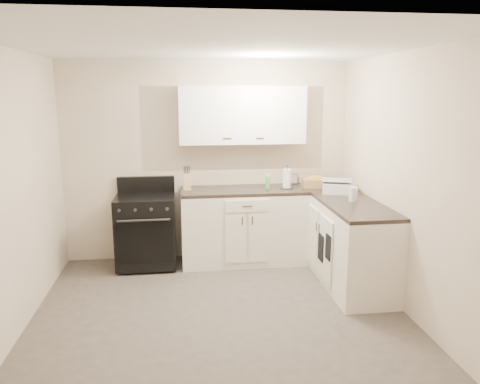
{
  "coord_description": "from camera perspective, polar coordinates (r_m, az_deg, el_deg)",
  "views": [
    {
      "loc": [
        -0.35,
        -4.11,
        2.12
      ],
      "look_at": [
        0.29,
        0.85,
        1.04
      ],
      "focal_mm": 35.0,
      "sensor_mm": 36.0,
      "label": 1
    }
  ],
  "objects": [
    {
      "name": "picture_frame",
      "position": [
        6.16,
        6.54,
        1.63
      ],
      "size": [
        0.11,
        0.06,
        0.13
      ],
      "primitive_type": "cube",
      "rotation": [
        -0.14,
        0.0,
        -0.24
      ],
      "color": "black",
      "rests_on": "countertop_back"
    },
    {
      "name": "paper_towel",
      "position": [
        5.84,
        5.73,
        1.62
      ],
      "size": [
        0.11,
        0.11,
        0.24
      ],
      "primitive_type": "cylinder",
      "rotation": [
        0.0,
        0.0,
        -0.15
      ],
      "color": "white",
      "rests_on": "countertop_back"
    },
    {
      "name": "wall_back",
      "position": [
        5.99,
        -3.98,
        3.74
      ],
      "size": [
        3.6,
        0.0,
        3.6
      ],
      "primitive_type": "plane",
      "rotation": [
        1.57,
        0.0,
        0.0
      ],
      "color": "beige",
      "rests_on": "ground"
    },
    {
      "name": "wall_left",
      "position": [
        4.45,
        -26.26,
        -0.41
      ],
      "size": [
        0.0,
        3.6,
        3.6
      ],
      "primitive_type": "plane",
      "rotation": [
        1.57,
        0.0,
        1.57
      ],
      "color": "beige",
      "rests_on": "ground"
    },
    {
      "name": "countertop_right",
      "position": [
        5.43,
        12.71,
        -0.94
      ],
      "size": [
        0.6,
        1.9,
        0.04
      ],
      "primitive_type": "cube",
      "color": "black",
      "rests_on": "base_cabinets_right"
    },
    {
      "name": "countertop_back",
      "position": [
        5.79,
        0.45,
        0.17
      ],
      "size": [
        1.55,
        0.6,
        0.04
      ],
      "primitive_type": "cube",
      "color": "black",
      "rests_on": "base_cabinets_back"
    },
    {
      "name": "floor",
      "position": [
        4.64,
        -2.34,
        -15.06
      ],
      "size": [
        3.6,
        3.6,
        0.0
      ],
      "primitive_type": "plane",
      "color": "#473F38",
      "rests_on": "ground"
    },
    {
      "name": "upper_cabinets",
      "position": [
        5.82,
        0.26,
        9.37
      ],
      "size": [
        1.55,
        0.3,
        0.7
      ],
      "primitive_type": "cube",
      "color": "white",
      "rests_on": "wall_back"
    },
    {
      "name": "wall_front",
      "position": [
        2.5,
        1.15,
        -8.24
      ],
      "size": [
        3.6,
        0.0,
        3.6
      ],
      "primitive_type": "plane",
      "rotation": [
        -1.57,
        0.0,
        0.0
      ],
      "color": "beige",
      "rests_on": "ground"
    },
    {
      "name": "stove",
      "position": [
        5.85,
        -11.36,
        -4.61
      ],
      "size": [
        0.71,
        0.61,
        0.86
      ],
      "primitive_type": "cube",
      "color": "black",
      "rests_on": "floor"
    },
    {
      "name": "oven_mitt_far",
      "position": [
        5.29,
        9.88,
        -6.69
      ],
      "size": [
        0.02,
        0.17,
        0.3
      ],
      "primitive_type": "cube",
      "color": "black",
      "rests_on": "base_cabinets_right"
    },
    {
      "name": "base_cabinets_right",
      "position": [
        5.55,
        12.49,
        -5.66
      ],
      "size": [
        0.6,
        1.9,
        0.9
      ],
      "primitive_type": "cube",
      "color": "white",
      "rests_on": "floor"
    },
    {
      "name": "wicker_basket",
      "position": [
        5.98,
        9.15,
        1.12
      ],
      "size": [
        0.34,
        0.25,
        0.11
      ],
      "primitive_type": "cube",
      "rotation": [
        0.0,
        0.0,
        -0.12
      ],
      "color": "#AA8350",
      "rests_on": "countertop_right"
    },
    {
      "name": "base_cabinets_back",
      "position": [
        5.91,
        0.44,
        -4.29
      ],
      "size": [
        1.55,
        0.6,
        0.9
      ],
      "primitive_type": "cube",
      "color": "white",
      "rests_on": "floor"
    },
    {
      "name": "wall_right",
      "position": [
        4.72,
        19.83,
        0.79
      ],
      "size": [
        0.0,
        3.6,
        3.6
      ],
      "primitive_type": "plane",
      "rotation": [
        1.57,
        0.0,
        -1.57
      ],
      "color": "beige",
      "rests_on": "ground"
    },
    {
      "name": "soap_bottle",
      "position": [
        5.82,
        3.41,
        1.18
      ],
      "size": [
        0.05,
        0.05,
        0.16
      ],
      "primitive_type": "cylinder",
      "rotation": [
        0.0,
        0.0,
        -0.03
      ],
      "color": "#46B656",
      "rests_on": "countertop_back"
    },
    {
      "name": "ceiling",
      "position": [
        4.15,
        -2.65,
        17.38
      ],
      "size": [
        3.6,
        3.6,
        0.0
      ],
      "primitive_type": "plane",
      "color": "white",
      "rests_on": "wall_back"
    },
    {
      "name": "oven_mitt_near",
      "position": [
        5.04,
        10.74,
        -6.64
      ],
      "size": [
        0.02,
        0.16,
        0.27
      ],
      "primitive_type": "cube",
      "color": "black",
      "rests_on": "base_cabinets_right"
    },
    {
      "name": "knife_block",
      "position": [
        5.76,
        -6.48,
        1.26
      ],
      "size": [
        0.09,
        0.09,
        0.2
      ],
      "primitive_type": "cube",
      "rotation": [
        0.0,
        0.0,
        0.03
      ],
      "color": "#D3B682",
      "rests_on": "countertop_back"
    },
    {
      "name": "glass_jar",
      "position": [
        5.29,
        13.63,
        -0.25
      ],
      "size": [
        0.12,
        0.12,
        0.16
      ],
      "primitive_type": "cylinder",
      "rotation": [
        0.0,
        0.0,
        0.34
      ],
      "color": "silver",
      "rests_on": "countertop_right"
    },
    {
      "name": "countertop_grill",
      "position": [
        5.7,
        11.71,
        0.55
      ],
      "size": [
        0.41,
        0.4,
        0.12
      ],
      "primitive_type": "cube",
      "rotation": [
        0.0,
        0.0,
        -0.31
      ],
      "color": "white",
      "rests_on": "countertop_right"
    }
  ]
}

